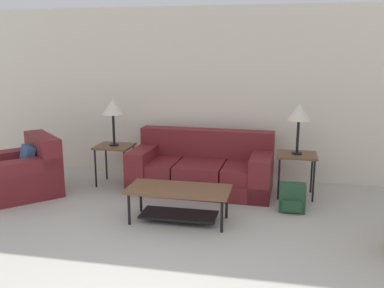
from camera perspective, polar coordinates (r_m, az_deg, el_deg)
The scene contains 9 objects.
wall_back at distance 6.59m, azimuth 2.69°, elevation 6.66°, with size 8.46×0.06×2.60m.
couch at distance 6.12m, azimuth 1.37°, elevation -3.38°, with size 2.00×1.01×0.82m.
armchair at distance 6.36m, azimuth -21.65°, elevation -3.72°, with size 1.34×1.34×0.80m.
coffee_table at distance 4.98m, azimuth -1.78°, elevation -7.03°, with size 1.19×0.54×0.41m.
side_table_left at distance 6.38m, azimuth -10.30°, elevation -0.75°, with size 0.53×0.47×0.59m.
side_table_right at distance 5.94m, azimuth 13.77°, elevation -1.90°, with size 0.53×0.47×0.59m.
table_lamp_left at distance 6.27m, azimuth -10.52°, elevation 4.76°, with size 0.32×0.32×0.68m.
table_lamp_right at distance 5.82m, azimuth 14.09°, elevation 4.01°, with size 0.32×0.32×0.68m.
backpack at distance 5.46m, azimuth 13.21°, elevation -7.03°, with size 0.32×0.26×0.36m.
Camera 1 is at (1.03, -2.33, 1.96)m, focal length 40.00 mm.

